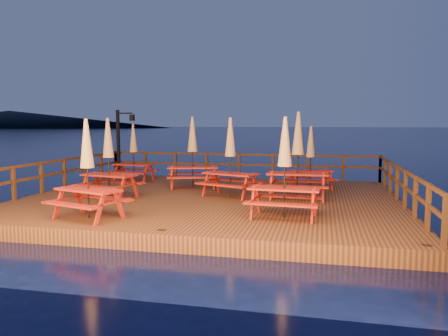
# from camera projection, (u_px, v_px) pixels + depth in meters

# --- Properties ---
(ground) EXTENTS (500.00, 500.00, 0.00)m
(ground) POSITION_uv_depth(u_px,v_px,m) (212.00, 209.00, 14.43)
(ground) COLOR black
(ground) RESTS_ON ground
(deck) EXTENTS (12.00, 10.00, 0.40)m
(deck) POSITION_uv_depth(u_px,v_px,m) (212.00, 203.00, 14.41)
(deck) COLOR #402214
(deck) RESTS_ON ground
(deck_piles) EXTENTS (11.44, 9.44, 1.40)m
(deck_piles) POSITION_uv_depth(u_px,v_px,m) (212.00, 217.00, 14.47)
(deck_piles) COLOR #3C1F13
(deck_piles) RESTS_ON ground
(railing) EXTENTS (11.80, 9.75, 1.10)m
(railing) POSITION_uv_depth(u_px,v_px,m) (224.00, 168.00, 16.04)
(railing) COLOR #3C1F13
(railing) RESTS_ON deck
(lamp_post) EXTENTS (0.85, 0.18, 3.00)m
(lamp_post) POSITION_uv_depth(u_px,v_px,m) (121.00, 137.00, 19.80)
(lamp_post) COLOR black
(lamp_post) RESTS_ON deck
(headland_left) EXTENTS (180.00, 84.00, 9.00)m
(headland_left) POSITION_uv_depth(u_px,v_px,m) (10.00, 119.00, 233.25)
(headland_left) COLOR black
(headland_left) RESTS_ON ground
(picnic_table_0) EXTENTS (1.99, 1.83, 2.31)m
(picnic_table_0) POSITION_uv_depth(u_px,v_px,m) (311.00, 157.00, 15.84)
(picnic_table_0) COLOR maroon
(picnic_table_0) RESTS_ON deck
(picnic_table_1) EXTENTS (1.91, 1.62, 2.59)m
(picnic_table_1) POSITION_uv_depth(u_px,v_px,m) (285.00, 166.00, 11.09)
(picnic_table_1) COLOR maroon
(picnic_table_1) RESTS_ON deck
(picnic_table_2) EXTENTS (1.79, 1.53, 2.37)m
(picnic_table_2) POSITION_uv_depth(u_px,v_px,m) (134.00, 152.00, 18.06)
(picnic_table_2) COLOR maroon
(picnic_table_2) RESTS_ON deck
(picnic_table_3) EXTENTS (2.13, 1.93, 2.53)m
(picnic_table_3) POSITION_uv_depth(u_px,v_px,m) (87.00, 167.00, 11.01)
(picnic_table_3) COLOR maroon
(picnic_table_3) RESTS_ON deck
(picnic_table_4) EXTENTS (1.95, 1.60, 2.77)m
(picnic_table_4) POSITION_uv_depth(u_px,v_px,m) (298.00, 154.00, 13.86)
(picnic_table_4) COLOR maroon
(picnic_table_4) RESTS_ON deck
(picnic_table_5) EXTENTS (2.07, 1.82, 2.57)m
(picnic_table_5) POSITION_uv_depth(u_px,v_px,m) (109.00, 157.00, 14.00)
(picnic_table_5) COLOR maroon
(picnic_table_5) RESTS_ON deck
(picnic_table_6) EXTENTS (2.23, 2.04, 2.60)m
(picnic_table_6) POSITION_uv_depth(u_px,v_px,m) (230.00, 156.00, 14.29)
(picnic_table_6) COLOR maroon
(picnic_table_6) RESTS_ON deck
(picnic_table_7) EXTENTS (2.21, 1.99, 2.64)m
(picnic_table_7) POSITION_uv_depth(u_px,v_px,m) (193.00, 151.00, 16.22)
(picnic_table_7) COLOR maroon
(picnic_table_7) RESTS_ON deck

